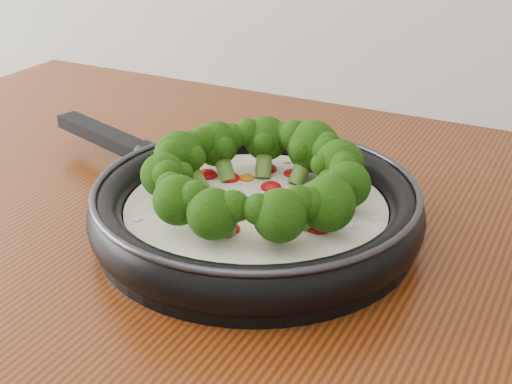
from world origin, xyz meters
The scene contains 1 object.
skillet centered at (-0.13, 1.05, 0.94)m, with size 0.57×0.43×0.10m.
Camera 1 is at (0.17, 0.48, 1.26)m, focal length 49.32 mm.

